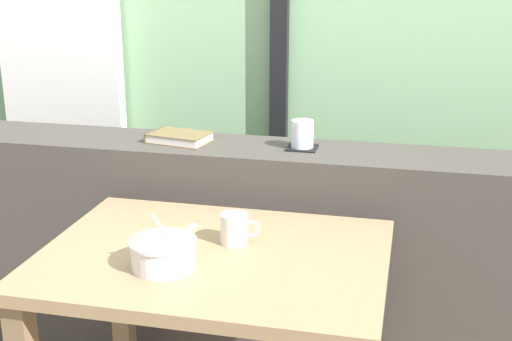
# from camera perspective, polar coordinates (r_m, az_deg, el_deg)

# --- Properties ---
(curtain_left_panel) EXTENTS (0.56, 0.06, 2.50)m
(curtain_left_panel) POSITION_cam_1_polar(r_m,az_deg,el_deg) (3.15, -16.18, 12.76)
(curtain_left_panel) COLOR white
(curtain_left_panel) RESTS_ON ground
(dark_console_ledge) EXTENTS (2.80, 0.30, 0.85)m
(dark_console_ledge) POSITION_cam_1_polar(r_m,az_deg,el_deg) (2.48, -0.13, -7.50)
(dark_console_ledge) COLOR #423D38
(dark_console_ledge) RESTS_ON ground
(breakfast_table) EXTENTS (0.92, 0.69, 0.71)m
(breakfast_table) POSITION_cam_1_polar(r_m,az_deg,el_deg) (1.92, -3.47, -10.21)
(breakfast_table) COLOR #826849
(breakfast_table) RESTS_ON ground
(coaster_square) EXTENTS (0.10, 0.10, 0.00)m
(coaster_square) POSITION_cam_1_polar(r_m,az_deg,el_deg) (2.32, 3.83, 1.90)
(coaster_square) COLOR black
(coaster_square) RESTS_ON dark_console_ledge
(juice_glass) EXTENTS (0.08, 0.08, 0.09)m
(juice_glass) POSITION_cam_1_polar(r_m,az_deg,el_deg) (2.31, 3.85, 2.92)
(juice_glass) COLOR white
(juice_glass) RESTS_ON coaster_square
(closed_book) EXTENTS (0.23, 0.17, 0.03)m
(closed_book) POSITION_cam_1_polar(r_m,az_deg,el_deg) (2.41, -6.39, 2.75)
(closed_book) COLOR brown
(closed_book) RESTS_ON dark_console_ledge
(soup_bowl) EXTENTS (0.17, 0.17, 0.15)m
(soup_bowl) POSITION_cam_1_polar(r_m,az_deg,el_deg) (1.78, -7.66, -6.84)
(soup_bowl) COLOR silver
(soup_bowl) RESTS_ON breakfast_table
(fork_utensil) EXTENTS (0.04, 0.17, 0.01)m
(fork_utensil) POSITION_cam_1_polar(r_m,az_deg,el_deg) (1.98, -6.19, -5.29)
(fork_utensil) COLOR silver
(fork_utensil) RESTS_ON breakfast_table
(ceramic_mug) EXTENTS (0.11, 0.08, 0.08)m
(ceramic_mug) POSITION_cam_1_polar(r_m,az_deg,el_deg) (1.90, -1.75, -4.83)
(ceramic_mug) COLOR silver
(ceramic_mug) RESTS_ON breakfast_table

